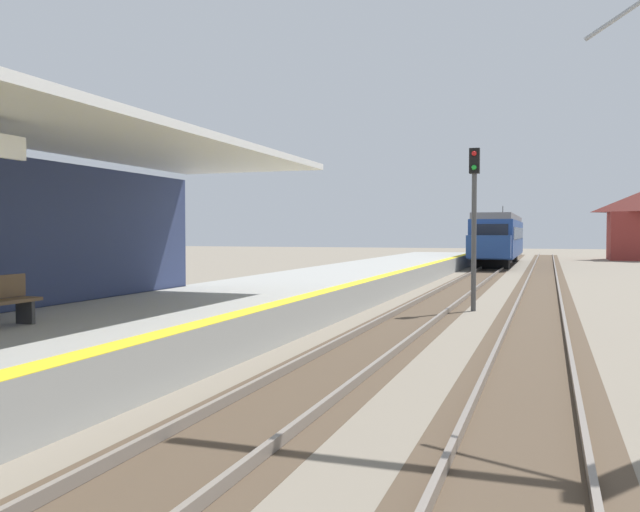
{
  "coord_description": "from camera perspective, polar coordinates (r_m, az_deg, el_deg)",
  "views": [
    {
      "loc": [
        5.59,
        0.76,
        2.52
      ],
      "look_at": [
        1.74,
        11.95,
        2.1
      ],
      "focal_mm": 37.4,
      "sensor_mm": 36.0,
      "label": 1
    }
  ],
  "objects": [
    {
      "name": "station_platform",
      "position": [
        17.38,
        -8.94,
        -4.84
      ],
      "size": [
        5.0,
        80.0,
        0.91
      ],
      "color": "#999993",
      "rests_on": "ground"
    },
    {
      "name": "track_pair_nearest_platform",
      "position": [
        19.75,
        8.1,
        -5.19
      ],
      "size": [
        2.34,
        120.0,
        0.16
      ],
      "color": "#4C3D2D",
      "rests_on": "ground"
    },
    {
      "name": "track_pair_middle",
      "position": [
        19.4,
        18.06,
        -5.39
      ],
      "size": [
        2.34,
        120.0,
        0.16
      ],
      "color": "#4C3D2D",
      "rests_on": "ground"
    },
    {
      "name": "approaching_train",
      "position": [
        54.13,
        15.09,
        1.58
      ],
      "size": [
        2.93,
        19.6,
        4.76
      ],
      "color": "navy",
      "rests_on": "ground"
    },
    {
      "name": "rail_signal_post",
      "position": [
        21.84,
        13.04,
        3.74
      ],
      "size": [
        0.32,
        0.34,
        5.2
      ],
      "color": "#4C4C4C",
      "rests_on": "ground"
    }
  ]
}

